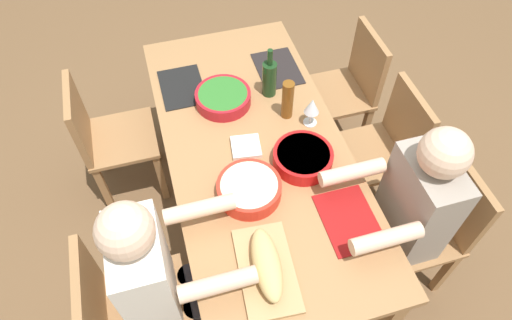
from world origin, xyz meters
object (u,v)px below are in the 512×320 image
object	(u,v)px
diner_near_left	(408,209)
napkin_stack	(246,147)
diner_far_left	(157,275)
chair_near_center	(384,146)
dining_table	(256,157)
serving_bowl_fruit	(303,157)
chair_far_right	(105,136)
cutting_board	(267,270)
beer_bottle	(288,100)
wine_bottle	(269,78)
serving_bowl_greens	(223,97)
chair_near_right	(348,86)
wine_glass	(312,107)
bread_loaf	(267,264)
chair_near_left	(430,223)
serving_bowl_pasta	(249,189)
chair_far_left	(124,306)

from	to	relation	value
diner_near_left	napkin_stack	distance (m)	0.81
diner_far_left	chair_near_center	size ratio (longest dim) A/B	1.41
dining_table	serving_bowl_fruit	size ratio (longest dim) A/B	6.57
chair_far_right	cutting_board	xyz separation A→B (m)	(-1.15, -0.62, 0.27)
diner_near_left	beer_bottle	bearing A→B (deg)	28.31
chair_near_center	beer_bottle	size ratio (longest dim) A/B	3.86
serving_bowl_fruit	wine_bottle	xyz separation A→B (m)	(0.50, 0.01, 0.07)
serving_bowl_greens	wine_bottle	xyz separation A→B (m)	(0.00, -0.25, 0.07)
chair_near_center	diner_near_left	world-z (taller)	diner_near_left
chair_near_right	wine_glass	distance (m)	0.73
wine_glass	napkin_stack	world-z (taller)	wine_glass
diner_far_left	chair_near_right	size ratio (longest dim) A/B	1.41
napkin_stack	chair_near_right	bearing A→B (deg)	-57.71
bread_loaf	chair_near_left	bearing A→B (deg)	-82.03
dining_table	chair_near_left	size ratio (longest dim) A/B	2.20
diner_far_left	wine_bottle	distance (m)	1.14
wine_glass	serving_bowl_greens	bearing A→B (deg)	56.15
diner_far_left	serving_bowl_pasta	bearing A→B (deg)	-61.50
beer_bottle	dining_table	bearing A→B (deg)	126.95
diner_far_left	napkin_stack	xyz separation A→B (m)	(0.52, -0.52, 0.05)
chair_near_center	serving_bowl_fruit	xyz separation A→B (m)	(-0.16, 0.57, 0.30)
chair_far_right	bread_loaf	bearing A→B (deg)	-151.85
serving_bowl_pasta	chair_near_right	bearing A→B (deg)	-48.12
chair_near_left	diner_near_left	distance (m)	0.28
serving_bowl_fruit	bread_loaf	xyz separation A→B (m)	(-0.48, 0.32, 0.02)
diner_near_left	wine_bottle	size ratio (longest dim) A/B	4.14
dining_table	chair_near_center	size ratio (longest dim) A/B	2.20
diner_near_left	wine_glass	xyz separation A→B (m)	(0.59, 0.26, 0.16)
diner_near_left	serving_bowl_greens	distance (m)	1.08
serving_bowl_pasta	wine_glass	bearing A→B (deg)	-51.20
diner_far_left	chair_near_center	bearing A→B (deg)	-68.88
dining_table	serving_bowl_fruit	bearing A→B (deg)	-130.56
bread_loaf	beer_bottle	distance (m)	0.87
cutting_board	wine_bottle	world-z (taller)	wine_bottle
chair_near_left	serving_bowl_fruit	distance (m)	0.74
bread_loaf	wine_glass	distance (m)	0.84
chair_near_right	bread_loaf	xyz separation A→B (m)	(-1.15, 0.90, 0.32)
chair_far_left	chair_far_right	bearing A→B (deg)	0.00
chair_near_center	bread_loaf	world-z (taller)	same
serving_bowl_fruit	diner_far_left	bearing A→B (deg)	115.11
chair_near_center	serving_bowl_greens	distance (m)	0.95
chair_far_left	wine_glass	bearing A→B (deg)	-61.14
chair_far_left	serving_bowl_greens	distance (m)	1.12
cutting_board	dining_table	bearing A→B (deg)	-12.34
dining_table	serving_bowl_greens	xyz separation A→B (m)	(0.34, 0.08, 0.12)
wine_bottle	chair_far_right	bearing A→B (deg)	79.43
wine_bottle	wine_glass	bearing A→B (deg)	-152.66
chair_near_left	bread_loaf	bearing A→B (deg)	97.97
chair_far_left	beer_bottle	xyz separation A→B (m)	(0.67, -0.97, 0.37)
chair_near_center	wine_bottle	xyz separation A→B (m)	(0.34, 0.58, 0.37)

